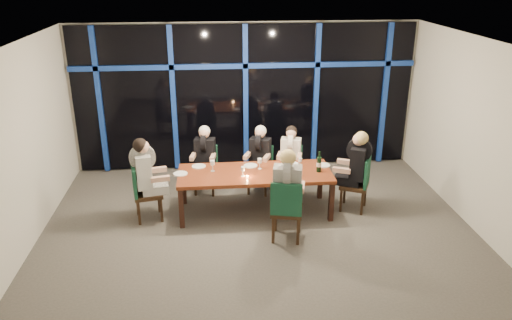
% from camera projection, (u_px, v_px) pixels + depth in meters
% --- Properties ---
extents(room, '(7.04, 7.00, 3.02)m').
position_uv_depth(room, '(260.00, 113.00, 7.25)').
color(room, '#5D5852').
rests_on(room, ground).
extents(window_wall, '(6.86, 0.43, 2.94)m').
position_uv_depth(window_wall, '(246.00, 95.00, 10.14)').
color(window_wall, black).
rests_on(window_wall, ground).
extents(dining_table, '(2.60, 1.00, 0.75)m').
position_uv_depth(dining_table, '(255.00, 176.00, 8.48)').
color(dining_table, brown).
rests_on(dining_table, ground).
extents(chair_far_left, '(0.48, 0.48, 0.89)m').
position_uv_depth(chair_far_left, '(206.00, 166.00, 9.37)').
color(chair_far_left, '#311D10').
rests_on(chair_far_left, ground).
extents(chair_far_mid, '(0.54, 0.54, 0.89)m').
position_uv_depth(chair_far_mid, '(261.00, 166.00, 9.37)').
color(chair_far_mid, '#311D10').
rests_on(chair_far_mid, ground).
extents(chair_far_right, '(0.50, 0.50, 0.88)m').
position_uv_depth(chair_far_right, '(291.00, 166.00, 9.40)').
color(chair_far_right, '#311D10').
rests_on(chair_far_right, ground).
extents(chair_end_left, '(0.54, 0.54, 0.99)m').
position_uv_depth(chair_end_left, '(142.00, 189.00, 8.28)').
color(chair_end_left, '#311D10').
rests_on(chair_end_left, ground).
extents(chair_end_right, '(0.60, 0.60, 0.98)m').
position_uv_depth(chair_end_right, '(360.00, 181.00, 8.61)').
color(chair_end_right, '#311D10').
rests_on(chair_end_right, ground).
extents(chair_near_mid, '(0.57, 0.57, 1.03)m').
position_uv_depth(chair_near_mid, '(287.00, 208.00, 7.62)').
color(chair_near_mid, '#311D10').
rests_on(chair_near_mid, ground).
extents(diner_far_left, '(0.48, 0.59, 0.87)m').
position_uv_depth(diner_far_left, '(205.00, 150.00, 9.17)').
color(diner_far_left, black).
rests_on(diner_far_left, ground).
extents(diner_far_mid, '(0.55, 0.61, 0.87)m').
position_uv_depth(diner_far_mid, '(260.00, 150.00, 9.17)').
color(diner_far_mid, black).
rests_on(diner_far_mid, ground).
extents(diner_far_right, '(0.51, 0.59, 0.86)m').
position_uv_depth(diner_far_right, '(291.00, 150.00, 9.21)').
color(diner_far_right, silver).
rests_on(diner_far_right, ground).
extents(diner_end_left, '(0.66, 0.54, 0.96)m').
position_uv_depth(diner_end_left, '(145.00, 167.00, 8.16)').
color(diner_end_left, black).
rests_on(diner_end_left, ground).
extents(diner_end_right, '(0.68, 0.62, 0.96)m').
position_uv_depth(diner_end_right, '(356.00, 159.00, 8.49)').
color(diner_end_right, black).
rests_on(diner_end_right, ground).
extents(diner_near_mid, '(0.57, 0.69, 1.00)m').
position_uv_depth(diner_near_mid, '(288.00, 181.00, 7.55)').
color(diner_near_mid, black).
rests_on(diner_near_mid, ground).
extents(plate_far_left, '(0.24, 0.24, 0.01)m').
position_uv_depth(plate_far_left, '(199.00, 166.00, 8.68)').
color(plate_far_left, white).
rests_on(plate_far_left, dining_table).
extents(plate_far_mid, '(0.24, 0.24, 0.01)m').
position_uv_depth(plate_far_mid, '(251.00, 166.00, 8.71)').
color(plate_far_mid, white).
rests_on(plate_far_mid, dining_table).
extents(plate_far_right, '(0.24, 0.24, 0.01)m').
position_uv_depth(plate_far_right, '(287.00, 165.00, 8.72)').
color(plate_far_right, white).
rests_on(plate_far_right, dining_table).
extents(plate_end_left, '(0.24, 0.24, 0.01)m').
position_uv_depth(plate_end_left, '(180.00, 174.00, 8.38)').
color(plate_end_left, white).
rests_on(plate_end_left, dining_table).
extents(plate_end_right, '(0.24, 0.24, 0.01)m').
position_uv_depth(plate_end_right, '(323.00, 165.00, 8.73)').
color(plate_end_right, white).
rests_on(plate_end_right, dining_table).
extents(plate_near_mid, '(0.24, 0.24, 0.01)m').
position_uv_depth(plate_near_mid, '(290.00, 180.00, 8.15)').
color(plate_near_mid, white).
rests_on(plate_near_mid, dining_table).
extents(wine_bottle, '(0.08, 0.08, 0.36)m').
position_uv_depth(wine_bottle, '(319.00, 164.00, 8.43)').
color(wine_bottle, black).
rests_on(wine_bottle, dining_table).
extents(water_pitcher, '(0.13, 0.12, 0.21)m').
position_uv_depth(water_pitcher, '(295.00, 169.00, 8.32)').
color(water_pitcher, silver).
rests_on(water_pitcher, dining_table).
extents(tea_light, '(0.05, 0.05, 0.03)m').
position_uv_depth(tea_light, '(247.00, 176.00, 8.25)').
color(tea_light, '#FFA24C').
rests_on(tea_light, dining_table).
extents(wine_glass_a, '(0.07, 0.07, 0.17)m').
position_uv_depth(wine_glass_a, '(243.00, 169.00, 8.25)').
color(wine_glass_a, silver).
rests_on(wine_glass_a, dining_table).
extents(wine_glass_b, '(0.07, 0.07, 0.19)m').
position_uv_depth(wine_glass_b, '(260.00, 161.00, 8.54)').
color(wine_glass_b, white).
rests_on(wine_glass_b, dining_table).
extents(wine_glass_c, '(0.07, 0.07, 0.19)m').
position_uv_depth(wine_glass_c, '(287.00, 164.00, 8.45)').
color(wine_glass_c, white).
rests_on(wine_glass_c, dining_table).
extents(wine_glass_d, '(0.08, 0.08, 0.19)m').
position_uv_depth(wine_glass_d, '(213.00, 163.00, 8.45)').
color(wine_glass_d, white).
rests_on(wine_glass_d, dining_table).
extents(wine_glass_e, '(0.06, 0.06, 0.16)m').
position_uv_depth(wine_glass_e, '(300.00, 161.00, 8.63)').
color(wine_glass_e, silver).
rests_on(wine_glass_e, dining_table).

